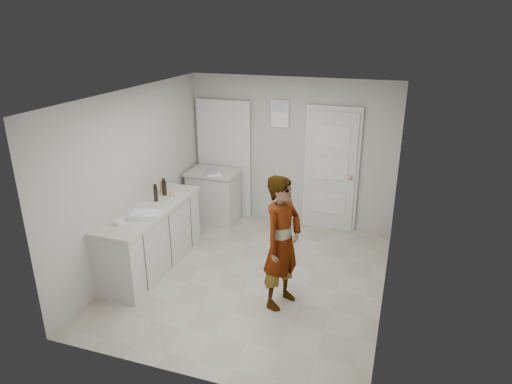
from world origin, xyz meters
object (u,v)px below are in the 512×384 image
(person, at_px, (282,243))
(spice_jar, at_px, (172,194))
(baking_dish, at_px, (145,215))
(egg_bowl, at_px, (119,222))
(cake_mix_box, at_px, (164,186))
(oil_cruet_b, at_px, (156,193))
(oil_cruet_a, at_px, (164,187))

(person, xyz_separation_m, spice_jar, (-1.89, 0.76, 0.12))
(baking_dish, bearing_deg, egg_bowl, -120.81)
(cake_mix_box, height_order, oil_cruet_b, oil_cruet_b)
(cake_mix_box, distance_m, spice_jar, 0.24)
(person, distance_m, baking_dish, 1.87)
(person, bearing_deg, baking_dish, 110.77)
(oil_cruet_a, bearing_deg, baking_dish, -79.28)
(oil_cruet_a, bearing_deg, cake_mix_box, 123.41)
(person, bearing_deg, oil_cruet_b, 95.64)
(cake_mix_box, height_order, baking_dish, cake_mix_box)
(spice_jar, distance_m, baking_dish, 0.78)
(oil_cruet_a, bearing_deg, egg_bowl, -91.55)
(cake_mix_box, bearing_deg, person, -37.74)
(egg_bowl, bearing_deg, cake_mix_box, 92.01)
(cake_mix_box, distance_m, baking_dish, 0.93)
(person, relative_size, oil_cruet_a, 6.41)
(oil_cruet_a, relative_size, oil_cruet_b, 1.00)
(egg_bowl, bearing_deg, baking_dish, 59.19)
(cake_mix_box, bearing_deg, egg_bowl, -102.69)
(spice_jar, height_order, oil_cruet_a, oil_cruet_a)
(oil_cruet_a, xyz_separation_m, baking_dish, (0.15, -0.80, -0.10))
(egg_bowl, bearing_deg, oil_cruet_a, 88.45)
(spice_jar, bearing_deg, baking_dish, -88.05)
(person, relative_size, baking_dish, 4.09)
(oil_cruet_a, distance_m, oil_cruet_b, 0.25)
(person, distance_m, spice_jar, 2.04)
(person, xyz_separation_m, cake_mix_box, (-2.09, 0.89, 0.17))
(baking_dish, bearing_deg, person, 0.52)
(person, height_order, oil_cruet_a, person)
(cake_mix_box, bearing_deg, baking_dish, -90.88)
(spice_jar, xyz_separation_m, oil_cruet_b, (-0.12, -0.24, 0.09))
(baking_dish, bearing_deg, oil_cruet_b, 104.74)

